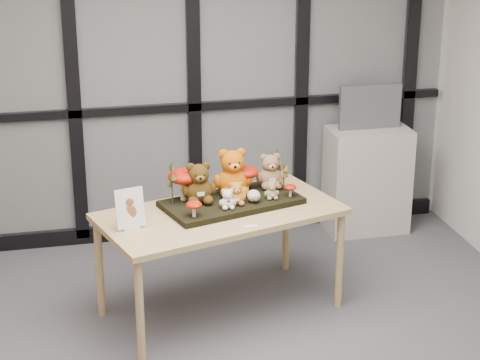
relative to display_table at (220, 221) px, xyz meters
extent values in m
plane|color=beige|center=(-0.38, 1.35, 0.75)|extent=(5.00, 0.00, 5.00)
cube|color=#2D383F|center=(-0.38, 1.32, 0.75)|extent=(4.90, 0.02, 2.70)
cube|color=black|center=(-0.38, 1.32, -0.59)|extent=(4.90, 0.06, 0.12)
cube|color=black|center=(-0.38, 1.32, 0.40)|extent=(4.90, 0.06, 0.06)
cube|color=black|center=(-0.83, 1.32, 0.75)|extent=(0.10, 0.06, 2.70)
cube|color=black|center=(0.07, 1.32, 0.75)|extent=(0.10, 0.06, 2.70)
cube|color=black|center=(0.92, 1.32, 0.75)|extent=(0.10, 0.06, 2.70)
cube|color=black|center=(1.82, 1.32, 0.75)|extent=(0.10, 0.06, 2.70)
cube|color=tan|center=(0.00, 0.00, 0.05)|extent=(1.68, 1.17, 0.04)
cylinder|color=tan|center=(-0.59, -0.52, -0.31)|extent=(0.05, 0.05, 0.68)
cylinder|color=tan|center=(-0.78, 0.11, -0.31)|extent=(0.05, 0.05, 0.68)
cylinder|color=tan|center=(0.78, -0.11, -0.31)|extent=(0.05, 0.05, 0.68)
cylinder|color=tan|center=(0.59, 0.52, -0.31)|extent=(0.05, 0.05, 0.68)
cube|color=black|center=(0.09, 0.09, 0.09)|extent=(0.96, 0.67, 0.04)
cube|color=silver|center=(-0.59, -0.16, 0.07)|extent=(0.11, 0.08, 0.01)
cube|color=white|center=(-0.59, -0.16, 0.20)|extent=(0.18, 0.09, 0.24)
ellipsoid|color=brown|center=(-0.59, -0.16, 0.18)|extent=(0.08, 0.01, 0.09)
ellipsoid|color=brown|center=(-0.59, -0.16, 0.24)|extent=(0.05, 0.01, 0.05)
cube|color=white|center=(0.13, -0.28, 0.07)|extent=(0.09, 0.03, 0.00)
cube|color=#AFA69C|center=(1.41, 1.09, -0.22)|extent=(0.64, 0.37, 0.85)
cube|color=#52555A|center=(1.41, 1.11, 0.38)|extent=(0.49, 0.05, 0.35)
cube|color=black|center=(1.41, 1.09, 0.38)|extent=(0.44, 0.00, 0.29)
camera|label=1|loc=(-1.00, -5.03, 2.14)|focal=65.00mm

